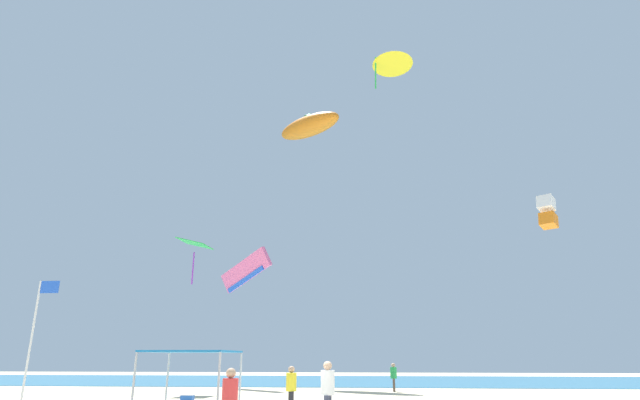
# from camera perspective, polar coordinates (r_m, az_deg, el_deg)

# --- Properties ---
(ocean_strip) EXTENTS (110.00, 22.11, 0.03)m
(ocean_strip) POSITION_cam_1_polar(r_m,az_deg,el_deg) (47.44, 2.79, -19.76)
(ocean_strip) COLOR teal
(ocean_strip) RESTS_ON ground
(canopy_tent) EXTENTS (2.64, 2.69, 2.20)m
(canopy_tent) POSITION_cam_1_polar(r_m,az_deg,el_deg) (17.48, -14.25, -16.64)
(canopy_tent) COLOR #B2B2B7
(canopy_tent) RESTS_ON ground
(person_near_tent) EXTENTS (0.39, 0.44, 1.65)m
(person_near_tent) POSITION_cam_1_polar(r_m,az_deg,el_deg) (32.80, 8.35, -19.02)
(person_near_tent) COLOR brown
(person_near_tent) RESTS_ON ground
(person_central) EXTENTS (0.45, 0.50, 1.87)m
(person_central) POSITION_cam_1_polar(r_m,az_deg,el_deg) (17.02, 0.88, -20.42)
(person_central) COLOR #33384C
(person_central) RESTS_ON ground
(person_rightmost) EXTENTS (0.40, 0.43, 1.67)m
(person_rightmost) POSITION_cam_1_polar(r_m,az_deg,el_deg) (20.39, -3.28, -20.22)
(person_rightmost) COLOR black
(person_rightmost) RESTS_ON ground
(person_far_shore) EXTENTS (0.42, 0.41, 1.73)m
(person_far_shore) POSITION_cam_1_polar(r_m,az_deg,el_deg) (14.08, -10.20, -21.15)
(person_far_shore) COLOR brown
(person_far_shore) RESTS_ON ground
(banner_flag) EXTENTS (0.61, 0.06, 4.10)m
(banner_flag) POSITION_cam_1_polar(r_m,az_deg,el_deg) (16.65, -29.77, -13.68)
(banner_flag) COLOR silver
(banner_flag) RESTS_ON ground
(cooler_box) EXTENTS (0.57, 0.37, 0.35)m
(cooler_box) POSITION_cam_1_polar(r_m,az_deg,el_deg) (25.54, -14.82, -20.95)
(cooler_box) COLOR blue
(cooler_box) RESTS_ON ground
(kite_inflatable_orange) EXTENTS (6.91, 5.72, 2.76)m
(kite_inflatable_orange) POSITION_cam_1_polar(r_m,az_deg,el_deg) (46.47, -1.23, 8.41)
(kite_inflatable_orange) COLOR orange
(kite_diamond_green) EXTENTS (2.07, 2.12, 2.96)m
(kite_diamond_green) POSITION_cam_1_polar(r_m,az_deg,el_deg) (34.29, -14.03, -5.05)
(kite_diamond_green) COLOR green
(kite_delta_yellow) EXTENTS (3.21, 3.24, 2.50)m
(kite_delta_yellow) POSITION_cam_1_polar(r_m,az_deg,el_deg) (38.67, 8.20, 15.27)
(kite_delta_yellow) COLOR yellow
(kite_box_white) EXTENTS (1.36, 1.39, 2.10)m
(kite_box_white) POSITION_cam_1_polar(r_m,az_deg,el_deg) (34.64, 24.37, -1.24)
(kite_box_white) COLOR white
(kite_parafoil_pink) EXTENTS (4.47, 3.00, 3.08)m
(kite_parafoil_pink) POSITION_cam_1_polar(r_m,az_deg,el_deg) (38.29, -8.42, -7.96)
(kite_parafoil_pink) COLOR pink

